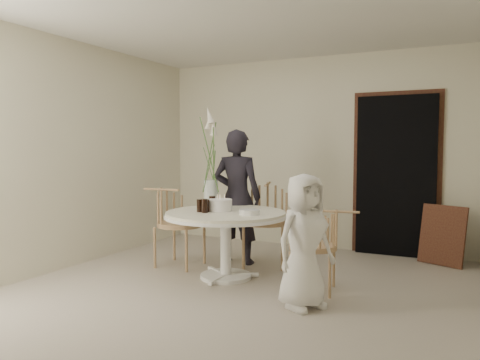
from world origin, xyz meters
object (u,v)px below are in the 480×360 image
at_px(table, 226,222).
at_px(chair_right, 325,238).
at_px(chair_far, 266,211).
at_px(boy, 304,241).
at_px(chair_left, 170,215).
at_px(birthday_cake, 220,205).
at_px(flower_vase, 211,171).
at_px(girl, 237,197).

height_order(table, chair_right, chair_right).
distance_m(chair_far, boy, 1.65).
xyz_separation_m(chair_right, boy, (-0.04, -0.53, 0.07)).
relative_size(chair_left, boy, 0.78).
bearing_deg(birthday_cake, chair_left, 166.71).
relative_size(chair_far, boy, 0.83).
xyz_separation_m(chair_far, flower_vase, (-0.52, -0.47, 0.50)).
xyz_separation_m(table, boy, (1.07, -0.53, -0.02)).
bearing_deg(chair_far, boy, -72.01).
bearing_deg(chair_left, birthday_cake, -105.45).
relative_size(table, birthday_cake, 4.96).
height_order(chair_left, girl, girl).
relative_size(boy, birthday_cake, 4.47).
bearing_deg(flower_vase, chair_left, -163.50).
distance_m(chair_right, flower_vase, 1.65).
bearing_deg(chair_right, girl, -126.00).
xyz_separation_m(chair_far, boy, (0.93, -1.36, -0.04)).
distance_m(chair_far, birthday_cake, 0.84).
bearing_deg(birthday_cake, table, -18.33).
bearing_deg(girl, flower_vase, 49.93).
bearing_deg(chair_left, table, -105.98).
relative_size(chair_right, birthday_cake, 3.07).
height_order(chair_right, chair_left, chair_left).
bearing_deg(boy, flower_vase, 90.20).
bearing_deg(chair_left, flower_vase, -75.67).
relative_size(table, flower_vase, 1.13).
distance_m(table, girl, 0.71).
height_order(chair_right, girl, girl).
distance_m(chair_left, boy, 2.08).
distance_m(table, birthday_cake, 0.20).
xyz_separation_m(table, chair_left, (-0.87, 0.21, -0.01)).
xyz_separation_m(table, chair_far, (0.13, 0.82, 0.02)).
relative_size(chair_far, birthday_cake, 3.69).
relative_size(chair_right, flower_vase, 0.70).
xyz_separation_m(chair_left, boy, (1.94, -0.75, -0.01)).
relative_size(girl, boy, 1.37).
bearing_deg(table, birthday_cake, 161.67).
bearing_deg(birthday_cake, boy, -25.99).
bearing_deg(chair_right, flower_vase, -112.56).
height_order(birthday_cake, flower_vase, flower_vase).
relative_size(table, chair_right, 1.62).
relative_size(girl, birthday_cake, 6.13).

